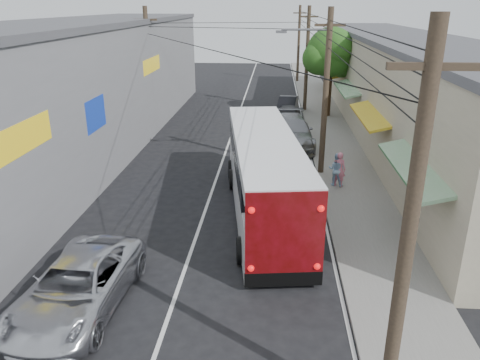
% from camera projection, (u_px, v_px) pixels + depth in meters
% --- Properties ---
extents(ground, '(120.00, 120.00, 0.00)m').
position_uv_depth(ground, '(160.00, 341.00, 11.99)').
color(ground, black).
rests_on(ground, ground).
extents(sidewalk, '(3.00, 80.00, 0.12)m').
position_uv_depth(sidewalk, '(331.00, 137.00, 30.17)').
color(sidewalk, slate).
rests_on(sidewalk, ground).
extents(building_right, '(7.09, 40.00, 6.25)m').
position_uv_depth(building_right, '(400.00, 84.00, 30.64)').
color(building_right, '#B5AA90').
rests_on(building_right, ground).
extents(building_left, '(7.20, 36.00, 7.25)m').
position_uv_depth(building_left, '(87.00, 83.00, 28.08)').
color(building_left, slate).
rests_on(building_left, ground).
extents(utility_poles, '(11.80, 45.28, 8.00)m').
position_uv_depth(utility_poles, '(281.00, 72.00, 29.28)').
color(utility_poles, '#473828').
rests_on(utility_poles, ground).
extents(street_tree, '(4.40, 4.00, 6.60)m').
position_uv_depth(street_tree, '(332.00, 54.00, 34.13)').
color(street_tree, '#3F2B19').
rests_on(street_tree, ground).
extents(coach_bus, '(3.82, 11.55, 3.27)m').
position_uv_depth(coach_bus, '(264.00, 174.00, 18.83)').
color(coach_bus, white).
rests_on(coach_bus, ground).
extents(jeepney, '(2.74, 5.45, 1.48)m').
position_uv_depth(jeepney, '(78.00, 286.00, 13.01)').
color(jeepney, silver).
rests_on(jeepney, ground).
extents(parked_suv, '(2.86, 6.24, 1.77)m').
position_uv_depth(parked_suv, '(291.00, 131.00, 28.21)').
color(parked_suv, gray).
rests_on(parked_suv, ground).
extents(parked_car_mid, '(1.61, 3.89, 1.32)m').
position_uv_depth(parked_car_mid, '(289.00, 115.00, 33.30)').
color(parked_car_mid, '#222327').
rests_on(parked_car_mid, ground).
extents(parked_car_far, '(1.89, 4.07, 1.29)m').
position_uv_depth(parked_car_far, '(288.00, 105.00, 36.69)').
color(parked_car_far, black).
rests_on(parked_car_far, ground).
extents(pedestrian_near, '(0.71, 0.60, 1.64)m').
position_uv_depth(pedestrian_near, '(339.00, 169.00, 21.60)').
color(pedestrian_near, pink).
rests_on(pedestrian_near, sidewalk).
extents(pedestrian_far, '(0.91, 0.81, 1.56)m').
position_uv_depth(pedestrian_far, '(336.00, 169.00, 21.72)').
color(pedestrian_far, '#9BBFE1').
rests_on(pedestrian_far, sidewalk).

